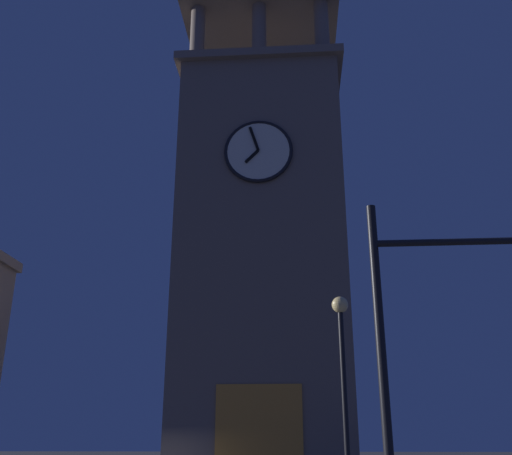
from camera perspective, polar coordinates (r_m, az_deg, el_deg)
The scene contains 3 objects.
clocktower at distance 26.72m, azimuth 0.70°, elevation -2.98°, with size 7.78×6.90×24.66m.
traffic_signal_mid at distance 10.22m, azimuth 17.83°, elevation -9.02°, with size 3.38×0.41×5.96m.
street_lamp at distance 15.69m, azimuth 8.50°, elevation -13.02°, with size 0.44×0.44×5.67m.
Camera 1 is at (-4.89, 19.95, 2.02)m, focal length 40.88 mm.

